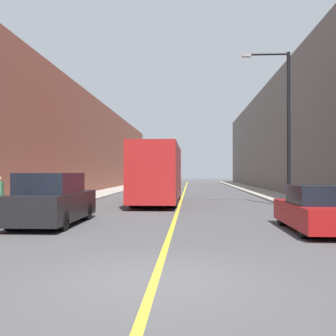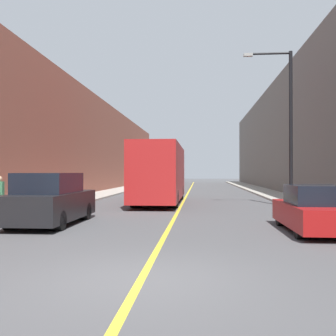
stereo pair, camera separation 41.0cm
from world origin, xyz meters
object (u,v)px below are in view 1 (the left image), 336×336
(bus, at_px, (158,173))
(car_right_near, at_px, (316,211))
(street_lamp_right, at_px, (285,118))
(parked_suv_left, at_px, (52,201))

(bus, height_order, car_right_near, bus)
(bus, relative_size, street_lamp_right, 1.24)
(car_right_near, bearing_deg, bus, 118.58)
(bus, height_order, street_lamp_right, street_lamp_right)
(parked_suv_left, xyz_separation_m, street_lamp_right, (10.35, 8.02, 4.06))
(bus, bearing_deg, street_lamp_right, -16.38)
(bus, xyz_separation_m, parked_suv_left, (-3.08, -10.16, -1.01))
(parked_suv_left, bearing_deg, car_right_near, -6.79)
(car_right_near, height_order, street_lamp_right, street_lamp_right)
(bus, height_order, parked_suv_left, bus)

